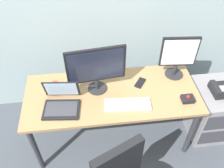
# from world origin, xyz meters

# --- Properties ---
(ground_plane) EXTENTS (8.00, 8.00, 0.00)m
(ground_plane) POSITION_xyz_m (0.00, 0.00, 0.00)
(ground_plane) COLOR #43484F
(desk) EXTENTS (1.62, 0.68, 0.70)m
(desk) POSITION_xyz_m (0.00, 0.00, 0.63)
(desk) COLOR #9D784B
(desk) RESTS_ON ground
(file_cabinet) EXTENTS (0.42, 0.53, 0.60)m
(file_cabinet) POSITION_xyz_m (1.07, -0.00, 0.30)
(file_cabinet) COLOR gray
(file_cabinet) RESTS_ON ground
(desk_phone) EXTENTS (0.17, 0.20, 0.09)m
(desk_phone) POSITION_xyz_m (1.06, -0.02, 0.64)
(desk_phone) COLOR black
(desk_phone) RESTS_ON file_cabinet
(monitor_main) EXTENTS (0.53, 0.18, 0.46)m
(monitor_main) POSITION_xyz_m (-0.13, 0.07, 0.97)
(monitor_main) COLOR #262628
(monitor_main) RESTS_ON desk
(monitor_side) EXTENTS (0.34, 0.18, 0.44)m
(monitor_side) POSITION_xyz_m (0.65, 0.18, 0.95)
(monitor_side) COLOR #262628
(monitor_side) RESTS_ON desk
(keyboard) EXTENTS (0.42, 0.17, 0.03)m
(keyboard) POSITION_xyz_m (0.12, -0.16, 0.72)
(keyboard) COLOR silver
(keyboard) RESTS_ON desk
(laptop) EXTENTS (0.34, 0.31, 0.23)m
(laptop) POSITION_xyz_m (-0.45, -0.10, 0.76)
(laptop) COLOR black
(laptop) RESTS_ON desk
(trackball_mouse) EXTENTS (0.11, 0.09, 0.07)m
(trackball_mouse) POSITION_xyz_m (0.66, -0.17, 0.73)
(trackball_mouse) COLOR black
(trackball_mouse) RESTS_ON desk
(coffee_mug) EXTENTS (0.09, 0.08, 0.11)m
(coffee_mug) POSITION_xyz_m (-0.51, 0.08, 0.76)
(coffee_mug) COLOR #A13531
(coffee_mug) RESTS_ON desk
(cell_phone) EXTENTS (0.14, 0.16, 0.01)m
(cell_phone) POSITION_xyz_m (0.29, 0.10, 0.71)
(cell_phone) COLOR black
(cell_phone) RESTS_ON desk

